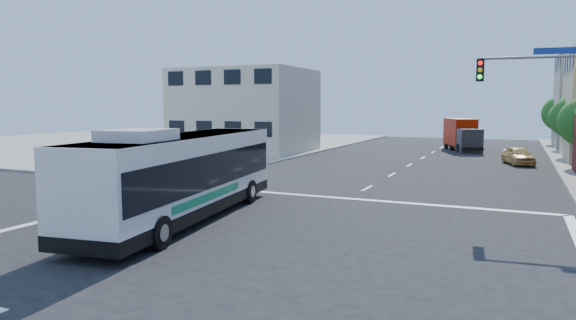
% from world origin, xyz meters
% --- Properties ---
extents(ground, '(120.00, 120.00, 0.00)m').
position_xyz_m(ground, '(0.00, 0.00, 0.00)').
color(ground, black).
rests_on(ground, ground).
extents(sidewalk_nw, '(50.00, 50.00, 0.15)m').
position_xyz_m(sidewalk_nw, '(-35.00, 35.00, 0.07)').
color(sidewalk_nw, gray).
rests_on(sidewalk_nw, ground).
extents(building_west, '(12.06, 10.06, 8.00)m').
position_xyz_m(building_west, '(-17.02, 29.98, 4.01)').
color(building_west, beige).
rests_on(building_west, ground).
extents(signal_mast_ne, '(7.91, 1.13, 8.07)m').
position_xyz_m(signal_mast_ne, '(9.08, 10.62, 4.98)').
color(signal_mast_ne, slate).
rests_on(signal_mast_ne, ground).
extents(street_tree_b, '(3.80, 3.80, 5.79)m').
position_xyz_m(street_tree_b, '(11.90, 35.92, 3.75)').
color(street_tree_b, '#372414').
rests_on(street_tree_b, ground).
extents(street_tree_c, '(3.40, 3.40, 5.29)m').
position_xyz_m(street_tree_c, '(11.90, 43.92, 3.46)').
color(street_tree_c, '#372414').
rests_on(street_tree_c, ground).
extents(street_tree_d, '(4.00, 4.00, 6.03)m').
position_xyz_m(street_tree_d, '(11.90, 51.92, 3.88)').
color(street_tree_d, '#372414').
rests_on(street_tree_d, ground).
extents(transit_bus, '(4.41, 12.89, 3.74)m').
position_xyz_m(transit_bus, '(-4.53, 2.34, 1.83)').
color(transit_bus, black).
rests_on(transit_bus, ground).
extents(box_truck, '(4.47, 7.40, 3.21)m').
position_xyz_m(box_truck, '(2.37, 39.81, 1.56)').
color(box_truck, '#26252A').
rests_on(box_truck, ground).
extents(parked_car, '(2.79, 4.37, 1.38)m').
position_xyz_m(parked_car, '(7.55, 28.83, 0.69)').
color(parked_car, tan).
rests_on(parked_car, ground).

